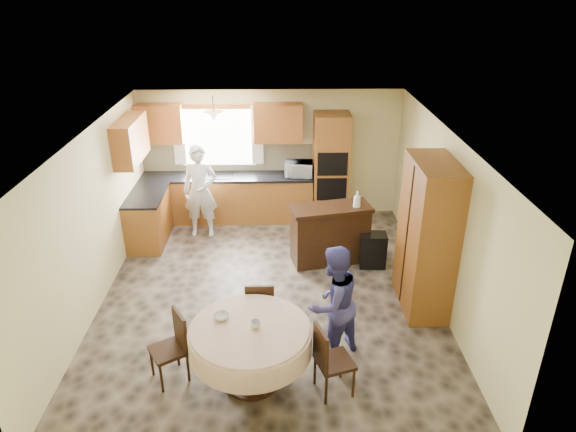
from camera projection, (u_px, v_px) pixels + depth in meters
The scene contains 36 objects.
floor at pixel (270, 294), 7.83m from camera, with size 5.00×6.00×0.01m, color #6E5F4D.
ceiling at pixel (267, 136), 6.76m from camera, with size 5.00×6.00×0.01m, color white.
wall_back at pixel (271, 154), 10.01m from camera, with size 5.00×0.02×2.50m, color beige.
wall_front at pixel (264, 367), 4.58m from camera, with size 5.00×0.02×2.50m, color beige.
wall_left at pixel (92, 222), 7.25m from camera, with size 0.02×6.00×2.50m, color beige.
wall_right at pixel (443, 219), 7.34m from camera, with size 0.02×6.00×2.50m, color beige.
window at pixel (218, 137), 9.82m from camera, with size 1.40×0.03×1.10m, color white.
curtain_left at pixel (178, 136), 9.74m from camera, with size 0.22×0.02×1.15m, color white.
curtain_right at pixel (257, 135), 9.77m from camera, with size 0.22×0.02×1.15m, color white.
base_cab_back at pixel (228, 198), 10.07m from camera, with size 3.30×0.60×0.88m, color #AC6A2D.
counter_back at pixel (227, 177), 9.87m from camera, with size 3.30×0.64×0.04m, color black.
base_cab_left at pixel (149, 219), 9.23m from camera, with size 0.60×1.20×0.88m, color #AC6A2D.
counter_left at pixel (146, 195), 9.03m from camera, with size 0.64×1.20×0.04m, color black.
backsplash at pixel (227, 158), 10.01m from camera, with size 3.30×0.02×0.55m, color beige.
wall_cab_left at pixel (160, 124), 9.54m from camera, with size 0.85×0.33×0.72m, color #B15E2C.
wall_cab_right at pixel (278, 123), 9.58m from camera, with size 0.90×0.33×0.72m, color #B15E2C.
wall_cab_side at pixel (130, 140), 8.60m from camera, with size 0.33×1.20×0.72m, color #B15E2C.
oven_tower at pixel (331, 168), 9.83m from camera, with size 0.66×0.62×2.12m, color #AC6A2D.
oven_upper at pixel (333, 164), 9.46m from camera, with size 0.56×0.01×0.45m, color black.
oven_lower at pixel (332, 189), 9.68m from camera, with size 0.56×0.01×0.45m, color black.
pendant at pixel (214, 117), 9.16m from camera, with size 0.36×0.36×0.18m, color beige.
sideboard at pixel (330, 236), 8.57m from camera, with size 1.32×0.54×0.94m, color #39200F.
space_heater at pixel (373, 250), 8.48m from camera, with size 0.43×0.30×0.59m, color black.
cupboard at pixel (427, 237), 7.16m from camera, with size 0.58×1.16×2.21m, color #AC6A2D.
dining_table at pixel (250, 340), 5.88m from camera, with size 1.41×1.41×0.81m.
chair_left at pixel (173, 343), 6.04m from camera, with size 0.53×0.53×0.89m.
chair_back at pixel (260, 308), 6.67m from camera, with size 0.39×0.39×0.90m.
chair_right at pixel (329, 358), 5.80m from camera, with size 0.50×0.50×0.91m.
framed_picture at pixel (421, 168), 8.34m from camera, with size 0.06×0.60×0.49m.
microwave at pixel (299, 169), 9.78m from camera, with size 0.52×0.35×0.29m, color silver.
person_sink at pixel (200, 191), 9.29m from camera, with size 0.63×0.41×1.73m, color silver.
person_dining at pixel (333, 303), 6.31m from camera, with size 0.75×0.58×1.53m, color #3E3C84.
bowl_sideboard at pixel (307, 209), 8.35m from camera, with size 0.23×0.23×0.06m, color #B2B2B2.
bottle_sideboard at pixel (357, 201), 8.31m from camera, with size 0.13×0.13×0.33m, color silver.
cup_table at pixel (256, 324), 5.78m from camera, with size 0.12×0.12×0.09m, color #B2B2B2.
bowl_table at pixel (222, 316), 5.94m from camera, with size 0.18×0.18×0.06m, color #B2B2B2.
Camera 1 is at (0.14, -6.57, 4.43)m, focal length 32.00 mm.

